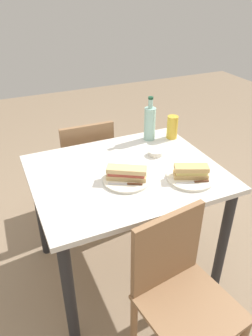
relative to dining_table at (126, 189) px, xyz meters
name	(u,v)px	position (x,y,z in m)	size (l,w,h in m)	color
ground_plane	(126,266)	(0.00, 0.00, -0.65)	(8.00, 8.00, 0.00)	#8C755B
dining_table	(126,189)	(0.00, 0.00, 0.00)	(1.06, 0.86, 0.78)	silver
chair_far	(179,289)	(0.01, 0.63, -0.16)	(0.45, 0.45, 0.86)	#936B47
chair_near	(86,165)	(0.06, -0.62, -0.16)	(0.41, 0.41, 0.86)	#936B47
plate_near	(190,178)	(-0.29, 0.22, 0.13)	(0.26, 0.26, 0.01)	silver
baguette_sandwich_near	(191,171)	(-0.29, 0.22, 0.17)	(0.19, 0.14, 0.07)	tan
knife_near	(194,182)	(-0.27, 0.28, 0.14)	(0.18, 0.06, 0.01)	silver
plate_far	(127,179)	(0.04, 0.09, 0.13)	(0.26, 0.26, 0.01)	silver
baguette_sandwich_far	(127,173)	(0.04, 0.09, 0.17)	(0.22, 0.17, 0.07)	#DBB77A
knife_far	(127,184)	(0.06, 0.15, 0.14)	(0.16, 0.09, 0.01)	silver
water_bottle	(150,123)	(-0.31, -0.32, 0.24)	(0.08, 0.08, 0.30)	#99C6B7
beer_glass	(172,127)	(-0.46, -0.27, 0.20)	(0.07, 0.07, 0.16)	gold
olive_bowl	(156,153)	(-0.24, -0.10, 0.14)	(0.09, 0.09, 0.03)	silver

